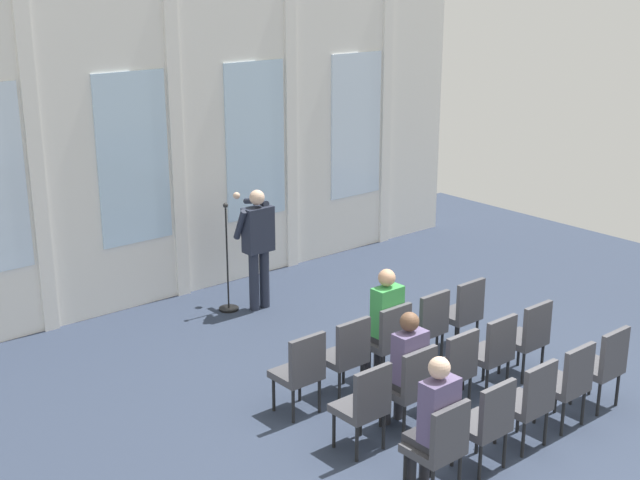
# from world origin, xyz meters

# --- Properties ---
(ground_plane) EXTENTS (14.18, 14.18, 0.00)m
(ground_plane) POSITION_xyz_m (0.00, 0.00, 0.00)
(ground_plane) COLOR #2D384C
(rear_partition) EXTENTS (10.20, 0.14, 4.53)m
(rear_partition) POSITION_xyz_m (0.04, 5.44, 2.26)
(rear_partition) COLOR silver
(rear_partition) RESTS_ON ground
(speaker) EXTENTS (0.51, 0.69, 1.72)m
(speaker) POSITION_xyz_m (0.19, 4.24, 1.00)
(speaker) COLOR #232838
(speaker) RESTS_ON ground
(mic_stand) EXTENTS (0.28, 0.28, 1.55)m
(mic_stand) POSITION_xyz_m (-0.18, 4.45, 0.34)
(mic_stand) COLOR black
(mic_stand) RESTS_ON ground
(chair_r0_c0) EXTENTS (0.46, 0.44, 0.94)m
(chair_r0_c0) POSITION_xyz_m (-1.30, 1.45, 0.53)
(chair_r0_c0) COLOR black
(chair_r0_c0) RESTS_ON ground
(chair_r0_c1) EXTENTS (0.46, 0.44, 0.94)m
(chair_r0_c1) POSITION_xyz_m (-0.65, 1.45, 0.53)
(chair_r0_c1) COLOR black
(chair_r0_c1) RESTS_ON ground
(chair_r0_c2) EXTENTS (0.46, 0.44, 0.94)m
(chair_r0_c2) POSITION_xyz_m (0.00, 1.45, 0.53)
(chair_r0_c2) COLOR black
(chair_r0_c2) RESTS_ON ground
(audience_r0_c2) EXTENTS (0.36, 0.39, 1.35)m
(audience_r0_c2) POSITION_xyz_m (0.00, 1.53, 0.75)
(audience_r0_c2) COLOR #2D2D33
(audience_r0_c2) RESTS_ON ground
(chair_r0_c3) EXTENTS (0.46, 0.44, 0.94)m
(chair_r0_c3) POSITION_xyz_m (0.65, 1.45, 0.53)
(chair_r0_c3) COLOR black
(chair_r0_c3) RESTS_ON ground
(chair_r0_c4) EXTENTS (0.46, 0.44, 0.94)m
(chair_r0_c4) POSITION_xyz_m (1.30, 1.45, 0.53)
(chair_r0_c4) COLOR black
(chair_r0_c4) RESTS_ON ground
(chair_r1_c0) EXTENTS (0.46, 0.44, 0.94)m
(chair_r1_c0) POSITION_xyz_m (-1.30, 0.46, 0.53)
(chair_r1_c0) COLOR black
(chair_r1_c0) RESTS_ON ground
(chair_r1_c1) EXTENTS (0.46, 0.44, 0.94)m
(chair_r1_c1) POSITION_xyz_m (-0.65, 0.46, 0.53)
(chair_r1_c1) COLOR black
(chair_r1_c1) RESTS_ON ground
(audience_r1_c1) EXTENTS (0.36, 0.39, 1.30)m
(audience_r1_c1) POSITION_xyz_m (-0.65, 0.54, 0.72)
(audience_r1_c1) COLOR #2D2D33
(audience_r1_c1) RESTS_ON ground
(chair_r1_c2) EXTENTS (0.46, 0.44, 0.94)m
(chair_r1_c2) POSITION_xyz_m (0.00, 0.46, 0.53)
(chair_r1_c2) COLOR black
(chair_r1_c2) RESTS_ON ground
(chair_r1_c3) EXTENTS (0.46, 0.44, 0.94)m
(chair_r1_c3) POSITION_xyz_m (0.65, 0.46, 0.53)
(chair_r1_c3) COLOR black
(chair_r1_c3) RESTS_ON ground
(chair_r1_c4) EXTENTS (0.46, 0.44, 0.94)m
(chair_r1_c4) POSITION_xyz_m (1.30, 0.46, 0.53)
(chair_r1_c4) COLOR black
(chair_r1_c4) RESTS_ON ground
(chair_r2_c0) EXTENTS (0.46, 0.44, 0.94)m
(chair_r2_c0) POSITION_xyz_m (-1.30, -0.54, 0.53)
(chair_r2_c0) COLOR black
(chair_r2_c0) RESTS_ON ground
(audience_r2_c0) EXTENTS (0.36, 0.39, 1.36)m
(audience_r2_c0) POSITION_xyz_m (-1.30, -0.46, 0.75)
(audience_r2_c0) COLOR #2D2D33
(audience_r2_c0) RESTS_ON ground
(chair_r2_c1) EXTENTS (0.46, 0.44, 0.94)m
(chair_r2_c1) POSITION_xyz_m (-0.65, -0.54, 0.53)
(chair_r2_c1) COLOR black
(chair_r2_c1) RESTS_ON ground
(chair_r2_c2) EXTENTS (0.46, 0.44, 0.94)m
(chair_r2_c2) POSITION_xyz_m (0.00, -0.54, 0.53)
(chair_r2_c2) COLOR black
(chair_r2_c2) RESTS_ON ground
(chair_r2_c3) EXTENTS (0.46, 0.44, 0.94)m
(chair_r2_c3) POSITION_xyz_m (0.65, -0.54, 0.53)
(chair_r2_c3) COLOR black
(chair_r2_c3) RESTS_ON ground
(chair_r2_c4) EXTENTS (0.46, 0.44, 0.94)m
(chair_r2_c4) POSITION_xyz_m (1.30, -0.54, 0.53)
(chair_r2_c4) COLOR black
(chair_r2_c4) RESTS_ON ground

